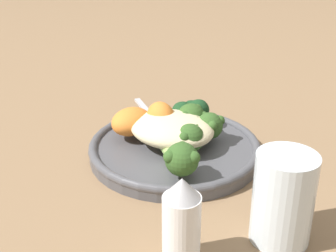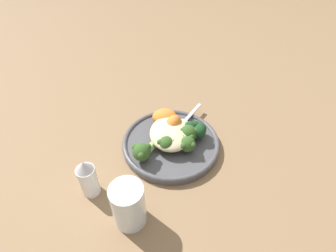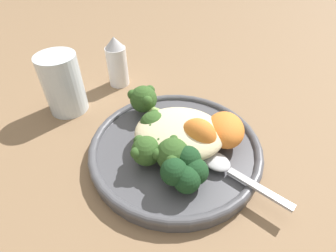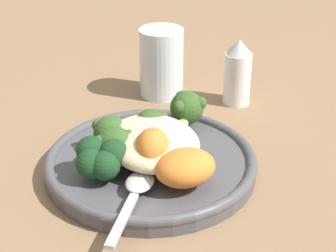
{
  "view_description": "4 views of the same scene",
  "coord_description": "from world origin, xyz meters",
  "px_view_note": "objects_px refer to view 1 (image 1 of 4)",
  "views": [
    {
      "loc": [
        -0.29,
        0.47,
        0.31
      ],
      "look_at": [
        0.02,
        0.01,
        0.05
      ],
      "focal_mm": 50.0,
      "sensor_mm": 36.0,
      "label": 1
    },
    {
      "loc": [
        -0.42,
        0.02,
        0.48
      ],
      "look_at": [
        0.03,
        -0.01,
        0.06
      ],
      "focal_mm": 28.0,
      "sensor_mm": 36.0,
      "label": 2
    },
    {
      "loc": [
        0.03,
        -0.26,
        0.27
      ],
      "look_at": [
        0.01,
        -0.01,
        0.05
      ],
      "focal_mm": 28.0,
      "sensor_mm": 36.0,
      "label": 3
    },
    {
      "loc": [
        0.52,
        -0.2,
        0.34
      ],
      "look_at": [
        0.03,
        0.0,
        0.06
      ],
      "focal_mm": 60.0,
      "sensor_mm": 36.0,
      "label": 4
    }
  ],
  "objects_px": {
    "broccoli_stalk_0": "(177,155)",
    "spoon": "(154,119)",
    "kale_tuft": "(190,112)",
    "broccoli_stalk_1": "(185,138)",
    "broccoli_stalk_2": "(205,127)",
    "broccoli_stalk_3": "(187,120)",
    "sweet_potato_chunk_0": "(161,119)",
    "salt_shaker": "(182,222)",
    "quinoa_mound": "(172,129)",
    "plate": "(175,148)",
    "sweet_potato_chunk_1": "(129,123)",
    "water_glass": "(283,198)"
  },
  "relations": [
    {
      "from": "broccoli_stalk_0",
      "to": "spoon",
      "type": "distance_m",
      "value": 0.14
    },
    {
      "from": "spoon",
      "to": "kale_tuft",
      "type": "bearing_deg",
      "value": -121.76
    },
    {
      "from": "broccoli_stalk_1",
      "to": "broccoli_stalk_2",
      "type": "height_order",
      "value": "same"
    },
    {
      "from": "broccoli_stalk_3",
      "to": "sweet_potato_chunk_0",
      "type": "distance_m",
      "value": 0.04
    },
    {
      "from": "broccoli_stalk_2",
      "to": "salt_shaker",
      "type": "bearing_deg",
      "value": -111.65
    },
    {
      "from": "kale_tuft",
      "to": "broccoli_stalk_0",
      "type": "bearing_deg",
      "value": 114.63
    },
    {
      "from": "quinoa_mound",
      "to": "kale_tuft",
      "type": "xyz_separation_m",
      "value": [
        0.01,
        -0.06,
        0.0
      ]
    },
    {
      "from": "salt_shaker",
      "to": "broccoli_stalk_3",
      "type": "bearing_deg",
      "value": -59.93
    },
    {
      "from": "broccoli_stalk_3",
      "to": "spoon",
      "type": "height_order",
      "value": "broccoli_stalk_3"
    },
    {
      "from": "broccoli_stalk_3",
      "to": "sweet_potato_chunk_0",
      "type": "xyz_separation_m",
      "value": [
        0.03,
        0.03,
        0.01
      ]
    },
    {
      "from": "spoon",
      "to": "salt_shaker",
      "type": "height_order",
      "value": "salt_shaker"
    },
    {
      "from": "broccoli_stalk_0",
      "to": "salt_shaker",
      "type": "distance_m",
      "value": 0.14
    },
    {
      "from": "quinoa_mound",
      "to": "broccoli_stalk_2",
      "type": "bearing_deg",
      "value": -137.07
    },
    {
      "from": "plate",
      "to": "broccoli_stalk_0",
      "type": "distance_m",
      "value": 0.08
    },
    {
      "from": "quinoa_mound",
      "to": "salt_shaker",
      "type": "relative_size",
      "value": 1.27
    },
    {
      "from": "broccoli_stalk_1",
      "to": "sweet_potato_chunk_1",
      "type": "distance_m",
      "value": 0.09
    },
    {
      "from": "plate",
      "to": "water_glass",
      "type": "bearing_deg",
      "value": 154.51
    },
    {
      "from": "broccoli_stalk_2",
      "to": "broccoli_stalk_1",
      "type": "bearing_deg",
      "value": -142.33
    },
    {
      "from": "broccoli_stalk_0",
      "to": "kale_tuft",
      "type": "relative_size",
      "value": 2.05
    },
    {
      "from": "broccoli_stalk_1",
      "to": "salt_shaker",
      "type": "bearing_deg",
      "value": -62.5
    },
    {
      "from": "spoon",
      "to": "water_glass",
      "type": "bearing_deg",
      "value": -171.47
    },
    {
      "from": "sweet_potato_chunk_0",
      "to": "salt_shaker",
      "type": "xyz_separation_m",
      "value": [
        -0.15,
        0.18,
        -0.0
      ]
    },
    {
      "from": "broccoli_stalk_1",
      "to": "spoon",
      "type": "bearing_deg",
      "value": 145.74
    },
    {
      "from": "broccoli_stalk_2",
      "to": "water_glass",
      "type": "bearing_deg",
      "value": -82.78
    },
    {
      "from": "broccoli_stalk_3",
      "to": "salt_shaker",
      "type": "height_order",
      "value": "salt_shaker"
    },
    {
      "from": "sweet_potato_chunk_0",
      "to": "sweet_potato_chunk_1",
      "type": "distance_m",
      "value": 0.04
    },
    {
      "from": "broccoli_stalk_0",
      "to": "spoon",
      "type": "height_order",
      "value": "broccoli_stalk_0"
    },
    {
      "from": "broccoli_stalk_3",
      "to": "kale_tuft",
      "type": "xyz_separation_m",
      "value": [
        0.01,
        -0.03,
        -0.0
      ]
    },
    {
      "from": "broccoli_stalk_2",
      "to": "kale_tuft",
      "type": "relative_size",
      "value": 1.44
    },
    {
      "from": "broccoli_stalk_0",
      "to": "broccoli_stalk_3",
      "type": "distance_m",
      "value": 0.1
    },
    {
      "from": "quinoa_mound",
      "to": "water_glass",
      "type": "bearing_deg",
      "value": 155.06
    },
    {
      "from": "plate",
      "to": "water_glass",
      "type": "height_order",
      "value": "water_glass"
    },
    {
      "from": "water_glass",
      "to": "salt_shaker",
      "type": "distance_m",
      "value": 0.11
    },
    {
      "from": "quinoa_mound",
      "to": "broccoli_stalk_1",
      "type": "height_order",
      "value": "broccoli_stalk_1"
    },
    {
      "from": "broccoli_stalk_2",
      "to": "sweet_potato_chunk_0",
      "type": "height_order",
      "value": "sweet_potato_chunk_0"
    },
    {
      "from": "broccoli_stalk_2",
      "to": "spoon",
      "type": "distance_m",
      "value": 0.09
    },
    {
      "from": "broccoli_stalk_1",
      "to": "salt_shaker",
      "type": "height_order",
      "value": "salt_shaker"
    },
    {
      "from": "quinoa_mound",
      "to": "sweet_potato_chunk_1",
      "type": "relative_size",
      "value": 1.88
    },
    {
      "from": "broccoli_stalk_1",
      "to": "kale_tuft",
      "type": "xyz_separation_m",
      "value": [
        0.04,
        -0.07,
        0.0
      ]
    },
    {
      "from": "quinoa_mound",
      "to": "broccoli_stalk_2",
      "type": "height_order",
      "value": "same"
    },
    {
      "from": "quinoa_mound",
      "to": "broccoli_stalk_2",
      "type": "xyz_separation_m",
      "value": [
        -0.03,
        -0.03,
        -0.0
      ]
    },
    {
      "from": "kale_tuft",
      "to": "spoon",
      "type": "height_order",
      "value": "kale_tuft"
    },
    {
      "from": "sweet_potato_chunk_0",
      "to": "spoon",
      "type": "xyz_separation_m",
      "value": [
        0.03,
        -0.03,
        -0.02
      ]
    },
    {
      "from": "broccoli_stalk_1",
      "to": "kale_tuft",
      "type": "distance_m",
      "value": 0.08
    },
    {
      "from": "broccoli_stalk_1",
      "to": "water_glass",
      "type": "xyz_separation_m",
      "value": [
        -0.16,
        0.08,
        0.01
      ]
    },
    {
      "from": "broccoli_stalk_0",
      "to": "broccoli_stalk_1",
      "type": "distance_m",
      "value": 0.05
    },
    {
      "from": "sweet_potato_chunk_0",
      "to": "sweet_potato_chunk_1",
      "type": "height_order",
      "value": "sweet_potato_chunk_0"
    },
    {
      "from": "spoon",
      "to": "broccoli_stalk_0",
      "type": "bearing_deg",
      "value": 172.46
    },
    {
      "from": "water_glass",
      "to": "spoon",
      "type": "bearing_deg",
      "value": -27.34
    },
    {
      "from": "broccoli_stalk_2",
      "to": "broccoli_stalk_3",
      "type": "relative_size",
      "value": 0.92
    }
  ]
}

